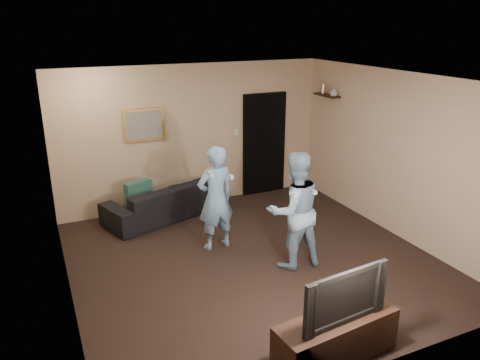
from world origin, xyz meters
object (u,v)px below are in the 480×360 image
tv_console (336,338)px  wii_player_left (216,198)px  television (339,293)px  wii_player_right (294,210)px  sofa (163,200)px

tv_console → wii_player_left: wii_player_left is taller
tv_console → television: television is taller
wii_player_right → television: bearing=-107.8°
wii_player_left → wii_player_right: bearing=-50.4°
tv_console → television: bearing=0.0°
wii_player_right → wii_player_left: bearing=129.6°
tv_console → sofa: bearing=92.1°
television → wii_player_right: 1.98m
tv_console → television: size_ratio=1.33×
wii_player_left → wii_player_right: size_ratio=0.96×
sofa → wii_player_right: size_ratio=1.25×
television → wii_player_left: wii_player_left is taller
wii_player_left → television: bearing=-86.4°
television → wii_player_left: bearing=87.9°
television → wii_player_right: bearing=66.5°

